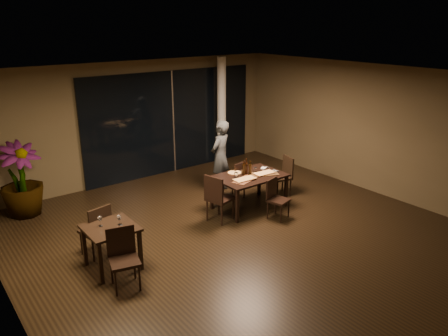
% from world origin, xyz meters
% --- Properties ---
extents(ground, '(8.00, 8.00, 0.00)m').
position_xyz_m(ground, '(0.00, 0.00, 0.00)').
color(ground, black).
rests_on(ground, ground).
extents(wall_back, '(8.00, 0.10, 3.00)m').
position_xyz_m(wall_back, '(0.00, 4.05, 1.50)').
color(wall_back, '#443924').
rests_on(wall_back, ground).
extents(wall_right, '(0.10, 8.00, 3.00)m').
position_xyz_m(wall_right, '(4.05, 0.00, 1.50)').
color(wall_right, '#443924').
rests_on(wall_right, ground).
extents(ceiling, '(8.00, 8.00, 0.04)m').
position_xyz_m(ceiling, '(0.00, 0.00, 3.02)').
color(ceiling, silver).
rests_on(ceiling, wall_back).
extents(window_panel, '(5.00, 0.06, 2.70)m').
position_xyz_m(window_panel, '(1.00, 3.96, 1.35)').
color(window_panel, black).
rests_on(window_panel, ground).
extents(column, '(0.24, 0.24, 3.00)m').
position_xyz_m(column, '(2.40, 3.65, 1.50)').
color(column, silver).
rests_on(column, ground).
extents(main_table, '(1.50, 1.00, 0.75)m').
position_xyz_m(main_table, '(1.00, 0.80, 0.68)').
color(main_table, black).
rests_on(main_table, ground).
extents(side_table, '(0.80, 0.80, 0.75)m').
position_xyz_m(side_table, '(-2.40, 0.30, 0.62)').
color(side_table, black).
rests_on(side_table, ground).
extents(chair_main_far, '(0.50, 0.50, 0.91)m').
position_xyz_m(chair_main_far, '(1.08, 1.33, 0.51)').
color(chair_main_far, black).
rests_on(chair_main_far, ground).
extents(chair_main_near, '(0.48, 0.48, 0.84)m').
position_xyz_m(chair_main_near, '(1.11, 0.09, 0.47)').
color(chair_main_near, black).
rests_on(chair_main_near, ground).
extents(chair_main_left, '(0.57, 0.57, 1.01)m').
position_xyz_m(chair_main_left, '(0.03, 0.65, 0.56)').
color(chair_main_left, black).
rests_on(chair_main_left, ground).
extents(chair_main_right, '(0.52, 0.52, 0.92)m').
position_xyz_m(chair_main_right, '(2.13, 0.89, 0.52)').
color(chair_main_right, black).
rests_on(chair_main_right, ground).
extents(chair_side_far, '(0.52, 0.52, 0.95)m').
position_xyz_m(chair_side_far, '(-2.43, 0.80, 0.53)').
color(chair_side_far, black).
rests_on(chair_side_far, ground).
extents(chair_side_near, '(0.53, 0.53, 0.95)m').
position_xyz_m(chair_side_near, '(-2.46, -0.28, 0.53)').
color(chair_side_near, black).
rests_on(chair_side_near, ground).
extents(diner, '(0.70, 0.59, 1.74)m').
position_xyz_m(diner, '(1.09, 1.97, 0.87)').
color(diner, '#2B2E30').
rests_on(diner, ground).
extents(potted_plant, '(1.05, 1.05, 1.57)m').
position_xyz_m(potted_plant, '(-3.01, 3.40, 0.78)').
color(potted_plant, '#1E4C19').
rests_on(potted_plant, ground).
extents(pizza_board_left, '(0.64, 0.45, 0.01)m').
position_xyz_m(pizza_board_left, '(0.72, 0.62, 0.76)').
color(pizza_board_left, '#4E2A19').
rests_on(pizza_board_left, main_table).
extents(pizza_board_right, '(0.66, 0.50, 0.01)m').
position_xyz_m(pizza_board_right, '(1.31, 0.66, 0.76)').
color(pizza_board_right, '#3F2814').
rests_on(pizza_board_right, main_table).
extents(oblong_pizza_left, '(0.47, 0.23, 0.02)m').
position_xyz_m(oblong_pizza_left, '(0.72, 0.62, 0.77)').
color(oblong_pizza_left, '#6A1309').
rests_on(oblong_pizza_left, pizza_board_left).
extents(oblong_pizza_right, '(0.46, 0.23, 0.02)m').
position_xyz_m(oblong_pizza_right, '(1.31, 0.66, 0.77)').
color(oblong_pizza_right, '#690E09').
rests_on(oblong_pizza_right, pizza_board_right).
extents(round_pizza, '(0.29, 0.29, 0.01)m').
position_xyz_m(round_pizza, '(0.83, 1.10, 0.76)').
color(round_pizza, red).
rests_on(round_pizza, main_table).
extents(bottle_a, '(0.07, 0.07, 0.32)m').
position_xyz_m(bottle_a, '(0.91, 0.89, 0.91)').
color(bottle_a, black).
rests_on(bottle_a, main_table).
extents(bottle_b, '(0.07, 0.07, 0.31)m').
position_xyz_m(bottle_b, '(1.05, 0.84, 0.90)').
color(bottle_b, black).
rests_on(bottle_b, main_table).
extents(bottle_c, '(0.08, 0.08, 0.35)m').
position_xyz_m(bottle_c, '(0.99, 0.91, 0.92)').
color(bottle_c, black).
rests_on(bottle_c, main_table).
extents(tumbler_left, '(0.08, 0.08, 0.10)m').
position_xyz_m(tumbler_left, '(0.71, 0.89, 0.80)').
color(tumbler_left, white).
rests_on(tumbler_left, main_table).
extents(tumbler_right, '(0.08, 0.08, 0.10)m').
position_xyz_m(tumbler_right, '(1.25, 0.90, 0.80)').
color(tumbler_right, white).
rests_on(tumbler_right, main_table).
extents(napkin_near, '(0.18, 0.11, 0.01)m').
position_xyz_m(napkin_near, '(1.60, 0.66, 0.76)').
color(napkin_near, white).
rests_on(napkin_near, main_table).
extents(napkin_far, '(0.21, 0.16, 0.01)m').
position_xyz_m(napkin_far, '(1.58, 0.97, 0.76)').
color(napkin_far, silver).
rests_on(napkin_far, main_table).
extents(wine_glass_a, '(0.08, 0.08, 0.17)m').
position_xyz_m(wine_glass_a, '(-2.51, 0.42, 0.84)').
color(wine_glass_a, white).
rests_on(wine_glass_a, side_table).
extents(wine_glass_b, '(0.07, 0.07, 0.16)m').
position_xyz_m(wine_glass_b, '(-2.24, 0.28, 0.83)').
color(wine_glass_b, white).
rests_on(wine_glass_b, side_table).
extents(side_napkin, '(0.20, 0.16, 0.01)m').
position_xyz_m(side_napkin, '(-2.32, 0.14, 0.76)').
color(side_napkin, white).
rests_on(side_napkin, side_table).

